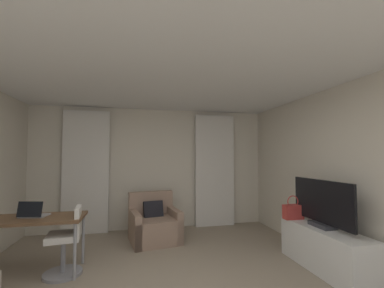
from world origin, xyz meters
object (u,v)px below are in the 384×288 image
at_px(tv_flatscreen, 322,204).
at_px(desk, 32,223).
at_px(tv_console, 325,249).
at_px(desk_chair, 67,244).
at_px(laptop, 33,214).
at_px(handbag_primary, 293,211).
at_px(armchair, 154,225).

bearing_deg(tv_flatscreen, desk, 170.26).
height_order(tv_console, tv_flatscreen, tv_flatscreen).
distance_m(desk_chair, tv_console, 3.50).
distance_m(laptop, tv_flatscreen, 3.96).
distance_m(tv_flatscreen, handbag_primary, 0.54).
xyz_separation_m(desk_chair, tv_flatscreen, (3.44, -0.60, 0.50)).
bearing_deg(desk_chair, tv_console, -10.41).
xyz_separation_m(desk, laptop, (0.00, 0.03, 0.11)).
distance_m(desk, laptop, 0.12).
distance_m(armchair, tv_console, 2.79).
bearing_deg(tv_console, handbag_primary, 103.23).
bearing_deg(laptop, desk, -90.13).
distance_m(laptop, tv_console, 4.00).
bearing_deg(handbag_primary, armchair, 150.70).
relative_size(desk, handbag_primary, 3.49).
height_order(tv_console, handbag_primary, handbag_primary).
bearing_deg(handbag_primary, tv_console, -76.77).
bearing_deg(tv_console, desk, 169.76).
height_order(desk_chair, laptop, laptop).
height_order(desk, tv_flatscreen, tv_flatscreen).
xyz_separation_m(laptop, handbag_primary, (3.77, -0.21, -0.10)).
bearing_deg(handbag_primary, desk, 177.26).
relative_size(armchair, laptop, 2.68).
distance_m(desk_chair, handbag_primary, 3.34).
relative_size(laptop, handbag_primary, 0.99).
xyz_separation_m(laptop, tv_flatscreen, (3.90, -0.70, 0.09)).
distance_m(desk_chair, tv_flatscreen, 3.53).
bearing_deg(desk, armchair, 30.66).
height_order(laptop, handbag_primary, laptop).
bearing_deg(armchair, desk_chair, -139.02).
bearing_deg(tv_console, laptop, 169.36).
xyz_separation_m(laptop, tv_console, (3.90, -0.73, -0.51)).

